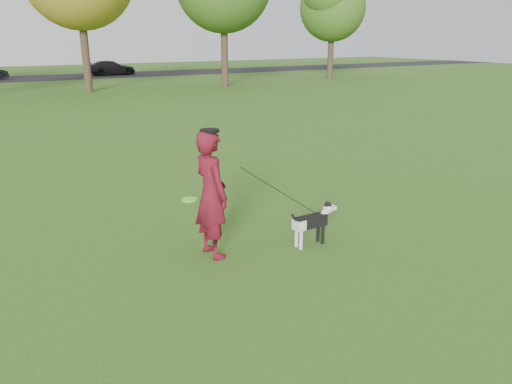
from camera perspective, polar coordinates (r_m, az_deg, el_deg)
ground at (r=8.24m, az=-2.62°, el=-6.91°), size 120.00×120.00×0.00m
man at (r=7.83m, az=-5.14°, el=-0.29°), size 0.52×0.77×2.04m
dog at (r=8.44m, az=6.61°, el=-3.18°), size 0.95×0.19×0.72m
car_right at (r=48.41m, az=-16.25°, el=13.47°), size 4.41×1.91×1.26m
man_held_items at (r=8.15m, az=2.84°, el=-0.00°), size 2.33×0.65×1.57m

